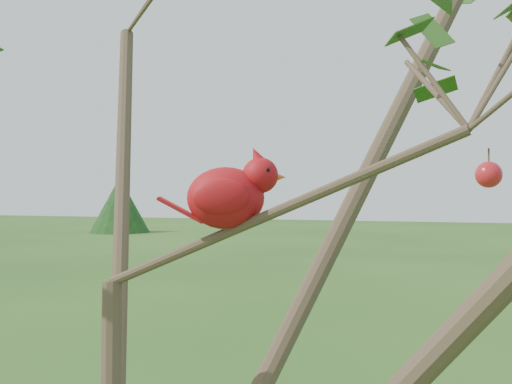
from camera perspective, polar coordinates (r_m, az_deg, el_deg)
crabapple_tree at (r=1.02m, az=-12.57°, el=0.59°), size 2.35×2.05×2.95m
cardinal at (r=1.05m, az=-2.34°, el=-0.25°), size 0.21×0.13×0.15m
distant_trees at (r=26.82m, az=12.46°, el=-0.97°), size 45.34×12.62×3.39m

